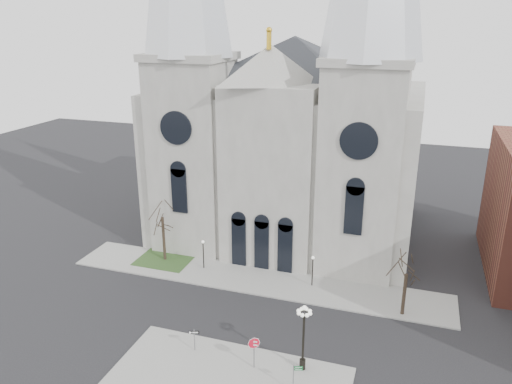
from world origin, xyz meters
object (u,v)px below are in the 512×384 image
(stop_sign, at_px, (254,346))
(street_name_sign, at_px, (295,376))
(one_way_sign, at_px, (194,336))
(globe_lamp, at_px, (304,330))

(stop_sign, bearing_deg, street_name_sign, -33.29)
(one_way_sign, height_order, street_name_sign, street_name_sign)
(globe_lamp, height_order, street_name_sign, globe_lamp)
(globe_lamp, bearing_deg, street_name_sign, -90.35)
(globe_lamp, xyz_separation_m, one_way_sign, (-8.89, -0.51, -2.19))
(street_name_sign, bearing_deg, one_way_sign, 150.64)
(stop_sign, bearing_deg, one_way_sign, 164.14)
(globe_lamp, relative_size, street_name_sign, 2.55)
(globe_lamp, bearing_deg, one_way_sign, -176.73)
(globe_lamp, bearing_deg, stop_sign, -164.45)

